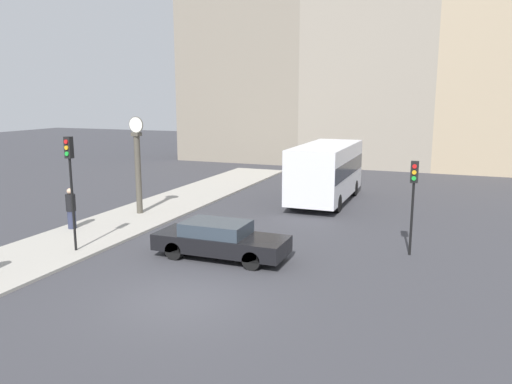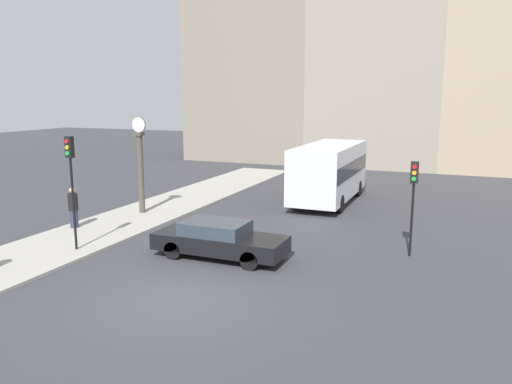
{
  "view_description": "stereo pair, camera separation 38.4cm",
  "coord_description": "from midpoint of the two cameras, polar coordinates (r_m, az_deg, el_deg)",
  "views": [
    {
      "loc": [
        6.71,
        -11.49,
        5.6
      ],
      "look_at": [
        -0.12,
        5.97,
        2.0
      ],
      "focal_mm": 35.0,
      "sensor_mm": 36.0,
      "label": 1
    },
    {
      "loc": [
        7.06,
        -11.34,
        5.6
      ],
      "look_at": [
        -0.12,
        5.97,
        2.0
      ],
      "focal_mm": 35.0,
      "sensor_mm": 36.0,
      "label": 2
    }
  ],
  "objects": [
    {
      "name": "sidewalk_corner",
      "position": [
        26.8,
        -9.78,
        -1.22
      ],
      "size": [
        3.76,
        25.95,
        0.1
      ],
      "primitive_type": "cube",
      "color": "#A39E93",
      "rests_on": "ground_plane"
    },
    {
      "name": "pedestrian_black_jacket",
      "position": [
        22.41,
        -20.84,
        -1.79
      ],
      "size": [
        0.4,
        0.4,
        1.72
      ],
      "color": "#2D334C",
      "rests_on": "sidewalk_corner"
    },
    {
      "name": "bus_distant",
      "position": [
        26.84,
        7.62,
        2.54
      ],
      "size": [
        2.55,
        7.27,
        3.08
      ],
      "color": "silver",
      "rests_on": "ground_plane"
    },
    {
      "name": "traffic_light_far",
      "position": [
        18.23,
        16.98,
        0.44
      ],
      "size": [
        0.26,
        0.24,
        3.39
      ],
      "color": "black",
      "rests_on": "ground_plane"
    },
    {
      "name": "ground_plane",
      "position": [
        14.46,
        -9.18,
        -12.05
      ],
      "size": [
        120.0,
        120.0,
        0.0
      ],
      "primitive_type": "plane",
      "color": "#38383D"
    },
    {
      "name": "building_row",
      "position": [
        41.74,
        11.56,
        13.99
      ],
      "size": [
        31.79,
        5.0,
        17.64
      ],
      "color": "gray",
      "rests_on": "ground_plane"
    },
    {
      "name": "sedan_car",
      "position": [
        17.6,
        -4.77,
        -5.43
      ],
      "size": [
        4.69,
        1.73,
        1.3
      ],
      "color": "black",
      "rests_on": "ground_plane"
    },
    {
      "name": "traffic_light_near",
      "position": [
        18.82,
        -21.01,
        2.33
      ],
      "size": [
        0.26,
        0.24,
        4.12
      ],
      "color": "black",
      "rests_on": "sidewalk_corner"
    },
    {
      "name": "street_clock",
      "position": [
        24.19,
        -13.8,
        2.94
      ],
      "size": [
        0.76,
        0.37,
        4.57
      ],
      "color": "#4C473D",
      "rests_on": "sidewalk_corner"
    }
  ]
}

